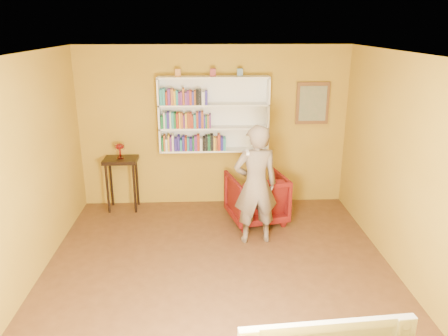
{
  "coord_description": "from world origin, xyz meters",
  "views": [
    {
      "loc": [
        -0.16,
        -4.7,
        3.01
      ],
      "look_at": [
        0.09,
        0.75,
        1.2
      ],
      "focal_mm": 35.0,
      "sensor_mm": 36.0,
      "label": 1
    }
  ],
  "objects": [
    {
      "name": "armchair",
      "position": [
        0.65,
        1.69,
        0.39
      ],
      "size": [
        1.02,
        1.03,
        0.78
      ],
      "primitive_type": "imported",
      "rotation": [
        0.0,
        0.0,
        3.38
      ],
      "color": "#4E0508",
      "rests_on": "ground"
    },
    {
      "name": "person",
      "position": [
        0.55,
        1.0,
        0.86
      ],
      "size": [
        0.67,
        0.49,
        1.73
      ],
      "primitive_type": "imported",
      "rotation": [
        0.0,
        0.0,
        3.26
      ],
      "color": "#69594D",
      "rests_on": "ground"
    },
    {
      "name": "framed_painting",
      "position": [
        1.65,
        2.46,
        1.75
      ],
      "size": [
        0.55,
        0.05,
        0.7
      ],
      "color": "brown",
      "rests_on": "room_shell"
    },
    {
      "name": "books_row_lower",
      "position": [
        -0.33,
        2.3,
        1.13
      ],
      "size": [
        1.05,
        0.19,
        0.27
      ],
      "color": "#16642F",
      "rests_on": "bookshelf"
    },
    {
      "name": "console_table",
      "position": [
        -1.55,
        2.25,
        0.75
      ],
      "size": [
        0.55,
        0.42,
        0.9
      ],
      "color": "black",
      "rests_on": "ground"
    },
    {
      "name": "books_row_upper",
      "position": [
        -0.49,
        2.3,
        1.89
      ],
      "size": [
        0.76,
        0.19,
        0.27
      ],
      "color": "teal",
      "rests_on": "bookshelf"
    },
    {
      "name": "bookshelf",
      "position": [
        0.0,
        2.41,
        1.59
      ],
      "size": [
        1.8,
        0.29,
        1.23
      ],
      "color": "white",
      "rests_on": "room_shell"
    },
    {
      "name": "ruby_lustre",
      "position": [
        -1.55,
        2.25,
        1.08
      ],
      "size": [
        0.15,
        0.16,
        0.25
      ],
      "color": "maroon",
      "rests_on": "console_table"
    },
    {
      "name": "game_remote",
      "position": [
        0.39,
        0.71,
        1.43
      ],
      "size": [
        0.04,
        0.15,
        0.04
      ],
      "primitive_type": "cube",
      "color": "silver",
      "rests_on": "person"
    },
    {
      "name": "books_row_middle",
      "position": [
        -0.47,
        2.3,
        1.52
      ],
      "size": [
        0.81,
        0.19,
        0.27
      ],
      "color": "#16642F",
      "rests_on": "bookshelf"
    },
    {
      "name": "ornament_right",
      "position": [
        0.42,
        2.35,
        2.27
      ],
      "size": [
        0.09,
        0.09,
        0.12
      ],
      "primitive_type": "cube",
      "color": "slate",
      "rests_on": "bookshelf"
    },
    {
      "name": "ornament_centre",
      "position": [
        -0.01,
        2.35,
        2.28
      ],
      "size": [
        0.09,
        0.09,
        0.12
      ],
      "primitive_type": "cube",
      "color": "maroon",
      "rests_on": "bookshelf"
    },
    {
      "name": "ornament_left",
      "position": [
        -0.56,
        2.35,
        2.27
      ],
      "size": [
        0.09,
        0.09,
        0.12
      ],
      "primitive_type": "cube",
      "color": "#BB7735",
      "rests_on": "bookshelf"
    },
    {
      "name": "room_shell",
      "position": [
        0.0,
        0.0,
        1.02
      ],
      "size": [
        5.3,
        5.8,
        2.88
      ],
      "color": "#4D2E18",
      "rests_on": "ground"
    }
  ]
}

